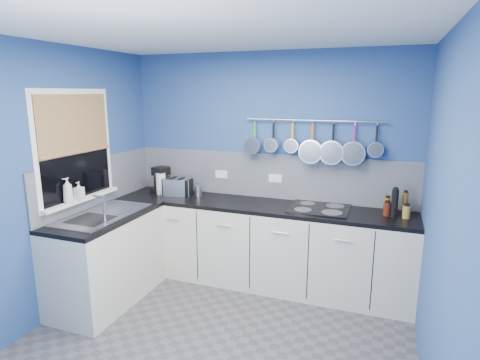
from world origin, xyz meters
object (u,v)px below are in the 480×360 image
Objects in this scene: soap_bottle_a at (68,190)px; canister at (198,191)px; soap_bottle_b at (79,190)px; hob at (319,208)px; coffee_maker at (160,180)px; toaster at (178,187)px; paper_towel at (161,184)px.

soap_bottle_a is 1.94× the size of canister.
hob is at bearing 24.45° from soap_bottle_b.
soap_bottle_a is at bearing -90.30° from coffee_maker.
soap_bottle_b is 0.57× the size of toaster.
soap_bottle_a is at bearing -129.10° from toaster.
coffee_maker is at bearing 179.10° from hob.
soap_bottle_a is 0.14m from soap_bottle_b.
hob is at bearing -1.78° from canister.
paper_towel reaches higher than hob.
soap_bottle_a is 0.97× the size of paper_towel.
soap_bottle_b is at bearing -108.82° from paper_towel.
paper_towel is 0.21m from toaster.
soap_bottle_b reaches higher than coffee_maker.
coffee_maker is 0.51× the size of hob.
soap_bottle_a reaches higher than toaster.
soap_bottle_a reaches higher than paper_towel.
toaster is at bearing -170.30° from canister.
paper_towel reaches higher than toaster.
soap_bottle_b reaches higher than paper_towel.
coffee_maker reaches higher than canister.
soap_bottle_b is 2.39m from hob.
soap_bottle_a is 0.80× the size of toaster.
soap_bottle_a reaches higher than soap_bottle_b.
canister is at bearing 9.05° from paper_towel.
toaster is at bearing 61.80° from soap_bottle_b.
canister is (0.77, 1.03, -0.17)m from soap_bottle_b.
canister reaches higher than hob.
soap_bottle_a reaches higher than coffee_maker.
soap_bottle_b reaches higher than canister.
hob is (1.88, -0.03, -0.15)m from coffee_maker.
soap_bottle_b reaches higher than hob.
canister is 1.39m from hob.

